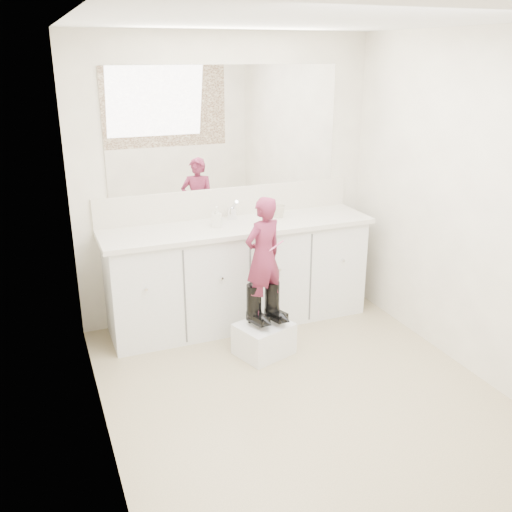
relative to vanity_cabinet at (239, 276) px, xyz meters
name	(u,v)px	position (x,y,z in m)	size (l,w,h in m)	color
floor	(300,393)	(0.00, -1.23, -0.42)	(3.00, 3.00, 0.00)	#867B57
ceiling	(312,20)	(0.00, -1.23, 1.97)	(3.00, 3.00, 0.00)	white
wall_back	(227,180)	(0.00, 0.27, 0.77)	(2.60, 2.60, 0.00)	beige
wall_front	(476,330)	(0.00, -2.73, 0.77)	(2.60, 2.60, 0.00)	beige
wall_left	(91,253)	(-1.30, -1.23, 0.78)	(3.00, 3.00, 0.00)	beige
wall_right	(471,208)	(1.30, -1.23, 0.78)	(3.00, 3.00, 0.00)	beige
vanity_cabinet	(239,276)	(0.00, 0.00, 0.00)	(2.20, 0.55, 0.85)	silver
countertop	(239,226)	(0.00, -0.01, 0.45)	(2.28, 0.58, 0.04)	beige
backsplash	(227,202)	(0.00, 0.26, 0.59)	(2.28, 0.03, 0.25)	beige
mirror	(226,128)	(0.00, 0.26, 1.22)	(2.00, 0.02, 1.00)	white
dot_panel	(490,219)	(0.00, -2.71, 1.22)	(2.00, 0.01, 1.20)	#472819
faucet	(232,213)	(0.00, 0.15, 0.52)	(0.08, 0.08, 0.10)	silver
cup	(279,211)	(0.39, 0.05, 0.52)	(0.11, 0.11, 0.10)	#C0B599
soap_bottle	(217,217)	(-0.19, -0.02, 0.55)	(0.08, 0.08, 0.17)	silver
step_stool	(264,339)	(-0.02, -0.62, -0.30)	(0.40, 0.33, 0.25)	silver
boot_left	(254,305)	(-0.10, -0.60, -0.01)	(0.12, 0.22, 0.33)	black
boot_right	(272,302)	(0.05, -0.60, -0.01)	(0.12, 0.22, 0.33)	black
toddler	(263,256)	(-0.02, -0.60, 0.38)	(0.33, 0.22, 0.90)	#A93461
toothbrush	(276,246)	(0.05, -0.68, 0.48)	(0.01, 0.01, 0.14)	#CB4F80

